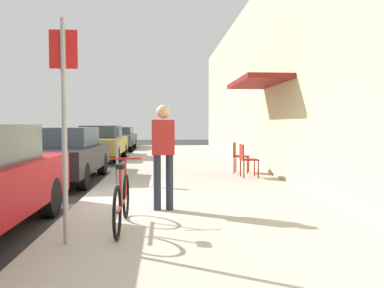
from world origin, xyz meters
TOP-DOWN VIEW (x-y plane):
  - ground_plane at (0.00, 0.00)m, footprint 60.00×60.00m
  - sidewalk_slab at (2.25, 2.00)m, footprint 4.50×32.00m
  - building_facade at (4.65, 2.00)m, footprint 1.40×32.00m
  - parked_car_1 at (-1.10, 3.17)m, footprint 1.80×4.40m
  - parked_car_2 at (-1.10, 9.28)m, footprint 1.80×4.40m
  - parked_car_3 at (-1.10, 15.59)m, footprint 1.80×4.40m
  - parking_meter at (0.45, 1.94)m, footprint 0.12×0.10m
  - street_sign at (0.40, -2.51)m, footprint 0.32×0.06m
  - bicycle_0 at (0.98, -1.91)m, footprint 0.46×1.71m
  - cafe_chair_0 at (3.69, 2.75)m, footprint 0.45×0.45m
  - cafe_chair_1 at (3.69, 3.77)m, footprint 0.56×0.56m
  - pedestrian_standing at (1.53, -0.88)m, footprint 0.36×0.22m

SIDE VIEW (x-z plane):
  - ground_plane at x=0.00m, z-range 0.00..0.00m
  - sidewalk_slab at x=2.25m, z-range 0.00..0.12m
  - bicycle_0 at x=0.98m, z-range 0.03..0.93m
  - cafe_chair_0 at x=3.69m, z-range 0.19..1.06m
  - cafe_chair_1 at x=3.69m, z-range 0.19..1.06m
  - parked_car_3 at x=-1.10m, z-range 0.04..1.37m
  - parked_car_1 at x=-1.10m, z-range 0.02..1.45m
  - parked_car_2 at x=-1.10m, z-range 0.02..1.47m
  - parking_meter at x=0.45m, z-range 0.23..1.55m
  - pedestrian_standing at x=1.53m, z-range 0.27..1.97m
  - street_sign at x=0.40m, z-range 0.34..2.94m
  - building_facade at x=4.65m, z-range 0.00..5.78m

